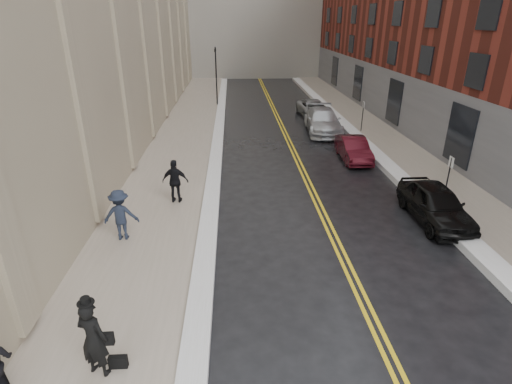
{
  "coord_description": "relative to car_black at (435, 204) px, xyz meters",
  "views": [
    {
      "loc": [
        -1.14,
        -7.25,
        7.52
      ],
      "look_at": [
        -0.37,
        6.27,
        1.6
      ],
      "focal_mm": 28.0,
      "sensor_mm": 36.0,
      "label": 1
    }
  ],
  "objects": [
    {
      "name": "ground",
      "position": [
        -6.8,
        -6.64,
        -0.74
      ],
      "size": [
        160.0,
        160.0,
        0.0
      ],
      "primitive_type": "plane",
      "color": "black",
      "rests_on": "ground"
    },
    {
      "name": "sidewalk_left",
      "position": [
        -11.3,
        9.36,
        -0.67
      ],
      "size": [
        4.0,
        64.0,
        0.15
      ],
      "primitive_type": "cube",
      "color": "gray",
      "rests_on": "ground"
    },
    {
      "name": "sidewalk_right",
      "position": [
        2.2,
        9.36,
        -0.67
      ],
      "size": [
        3.0,
        64.0,
        0.15
      ],
      "primitive_type": "cube",
      "color": "gray",
      "rests_on": "ground"
    },
    {
      "name": "lane_stripe_a",
      "position": [
        -4.42,
        9.36,
        -0.74
      ],
      "size": [
        0.12,
        64.0,
        0.01
      ],
      "primitive_type": "cube",
      "color": "gold",
      "rests_on": "ground"
    },
    {
      "name": "lane_stripe_b",
      "position": [
        -4.18,
        9.36,
        -0.74
      ],
      "size": [
        0.12,
        64.0,
        0.01
      ],
      "primitive_type": "cube",
      "color": "gold",
      "rests_on": "ground"
    },
    {
      "name": "snow_ridge_left",
      "position": [
        -9.0,
        9.36,
        -0.61
      ],
      "size": [
        0.7,
        60.8,
        0.26
      ],
      "primitive_type": "cube",
      "color": "white",
      "rests_on": "ground"
    },
    {
      "name": "snow_ridge_right",
      "position": [
        0.35,
        9.36,
        -0.59
      ],
      "size": [
        0.85,
        60.8,
        0.3
      ],
      "primitive_type": "cube",
      "color": "white",
      "rests_on": "ground"
    },
    {
      "name": "traffic_signal",
      "position": [
        -9.4,
        23.36,
        2.34
      ],
      "size": [
        0.18,
        0.15,
        5.2
      ],
      "color": "black",
      "rests_on": "ground"
    },
    {
      "name": "parking_sign_near",
      "position": [
        1.1,
        1.36,
        0.61
      ],
      "size": [
        0.06,
        0.35,
        2.23
      ],
      "color": "black",
      "rests_on": "ground"
    },
    {
      "name": "parking_sign_far",
      "position": [
        1.1,
        13.36,
        0.61
      ],
      "size": [
        0.06,
        0.35,
        2.23
      ],
      "color": "black",
      "rests_on": "ground"
    },
    {
      "name": "car_black",
      "position": [
        0.0,
        0.0,
        0.0
      ],
      "size": [
        1.78,
        4.38,
        1.49
      ],
      "primitive_type": "imported",
      "rotation": [
        0.0,
        0.0,
        -0.01
      ],
      "color": "black",
      "rests_on": "ground"
    },
    {
      "name": "car_maroon",
      "position": [
        -1.12,
        7.62,
        -0.1
      ],
      "size": [
        1.46,
        3.97,
        1.3
      ],
      "primitive_type": "imported",
      "rotation": [
        0.0,
        0.0,
        -0.02
      ],
      "color": "#410B14",
      "rests_on": "ground"
    },
    {
      "name": "car_silver_near",
      "position": [
        -1.6,
        13.74,
        0.07
      ],
      "size": [
        2.66,
        5.75,
        1.63
      ],
      "primitive_type": "imported",
      "rotation": [
        0.0,
        0.0,
        -0.07
      ],
      "color": "#B8BBC0",
      "rests_on": "ground"
    },
    {
      "name": "car_silver_far",
      "position": [
        -1.29,
        18.75,
        -0.09
      ],
      "size": [
        2.51,
        4.87,
        1.31
      ],
      "primitive_type": "imported",
      "rotation": [
        0.0,
        0.0,
        0.07
      ],
      "color": "#9EA2A6",
      "rests_on": "ground"
    },
    {
      "name": "pedestrian_main",
      "position": [
        -11.1,
        -7.03,
        0.37
      ],
      "size": [
        0.82,
        0.68,
        1.94
      ],
      "primitive_type": "imported",
      "rotation": [
        0.0,
        0.0,
        2.79
      ],
      "color": "black",
      "rests_on": "sidewalk_left"
    },
    {
      "name": "pedestrian_b",
      "position": [
        -12.03,
        -0.97,
        0.35
      ],
      "size": [
        1.26,
        0.76,
        1.89
      ],
      "primitive_type": "imported",
      "rotation": [
        0.0,
        0.0,
        3.19
      ],
      "color": "#1C2333",
      "rests_on": "sidewalk_left"
    },
    {
      "name": "pedestrian_c",
      "position": [
        -10.49,
        2.1,
        0.36
      ],
      "size": [
        1.16,
        0.57,
        1.91
      ],
      "primitive_type": "imported",
      "rotation": [
        0.0,
        0.0,
        3.05
      ],
      "color": "black",
      "rests_on": "sidewalk_left"
    }
  ]
}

